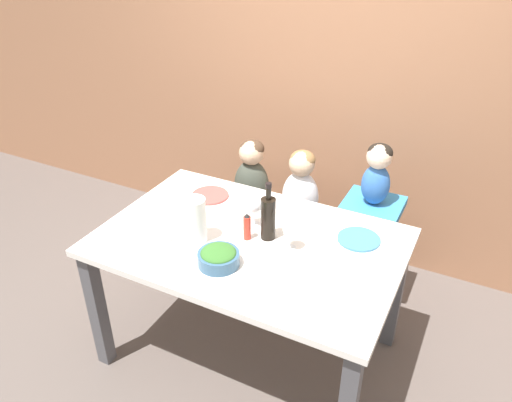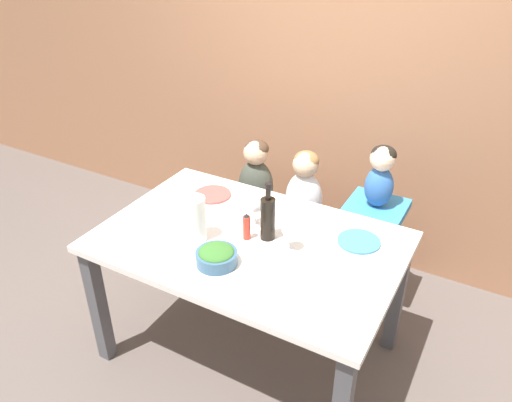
{
  "view_description": "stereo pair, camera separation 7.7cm",
  "coord_description": "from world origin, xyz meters",
  "px_view_note": "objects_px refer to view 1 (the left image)",
  "views": [
    {
      "loc": [
        0.95,
        -1.78,
        2.16
      ],
      "look_at": [
        0.0,
        0.07,
        0.94
      ],
      "focal_mm": 35.0,
      "sensor_mm": 36.0,
      "label": 1
    },
    {
      "loc": [
        1.01,
        -1.74,
        2.16
      ],
      "look_at": [
        0.0,
        0.07,
        0.94
      ],
      "focal_mm": 35.0,
      "sensor_mm": 36.0,
      "label": 2
    }
  ],
  "objects_px": {
    "chair_right_highchair": "(370,226)",
    "person_child_left": "(252,176)",
    "wine_bottle": "(268,217)",
    "paper_towel_roll": "(195,220)",
    "dinner_plate_front_left": "(151,238)",
    "person_child_center": "(301,187)",
    "chair_far_left": "(252,218)",
    "dinner_plate_back_right": "(359,239)",
    "chair_far_center": "(298,230)",
    "dinner_plate_back_left": "(210,195)",
    "person_baby_right": "(377,171)",
    "wine_glass_far": "(255,206)",
    "wine_glass_near": "(291,229)",
    "salad_bowl_large": "(219,257)"
  },
  "relations": [
    {
      "from": "dinner_plate_back_left",
      "to": "wine_bottle",
      "type": "bearing_deg",
      "value": -24.96
    },
    {
      "from": "chair_right_highchair",
      "to": "dinner_plate_back_right",
      "type": "relative_size",
      "value": 3.36
    },
    {
      "from": "wine_bottle",
      "to": "dinner_plate_back_left",
      "type": "distance_m",
      "value": 0.53
    },
    {
      "from": "chair_far_left",
      "to": "person_baby_right",
      "type": "relative_size",
      "value": 1.23
    },
    {
      "from": "person_child_left",
      "to": "dinner_plate_back_right",
      "type": "relative_size",
      "value": 2.31
    },
    {
      "from": "dinner_plate_front_left",
      "to": "person_child_center",
      "type": "bearing_deg",
      "value": 66.63
    },
    {
      "from": "dinner_plate_front_left",
      "to": "dinner_plate_back_left",
      "type": "xyz_separation_m",
      "value": [
        0.04,
        0.49,
        0.0
      ]
    },
    {
      "from": "chair_right_highchair",
      "to": "chair_far_left",
      "type": "bearing_deg",
      "value": -180.0
    },
    {
      "from": "paper_towel_roll",
      "to": "dinner_plate_front_left",
      "type": "height_order",
      "value": "paper_towel_roll"
    },
    {
      "from": "chair_far_left",
      "to": "dinner_plate_back_right",
      "type": "relative_size",
      "value": 2.15
    },
    {
      "from": "chair_far_left",
      "to": "salad_bowl_large",
      "type": "distance_m",
      "value": 1.1
    },
    {
      "from": "wine_bottle",
      "to": "person_child_left",
      "type": "bearing_deg",
      "value": 123.28
    },
    {
      "from": "chair_far_center",
      "to": "chair_far_left",
      "type": "bearing_deg",
      "value": 180.0
    },
    {
      "from": "chair_right_highchair",
      "to": "person_child_left",
      "type": "height_order",
      "value": "person_child_left"
    },
    {
      "from": "person_baby_right",
      "to": "chair_far_center",
      "type": "bearing_deg",
      "value": -179.8
    },
    {
      "from": "wine_glass_near",
      "to": "salad_bowl_large",
      "type": "bearing_deg",
      "value": -132.29
    },
    {
      "from": "chair_far_center",
      "to": "dinner_plate_back_left",
      "type": "relative_size",
      "value": 2.15
    },
    {
      "from": "wine_glass_far",
      "to": "dinner_plate_back_right",
      "type": "xyz_separation_m",
      "value": [
        0.52,
        0.11,
        -0.11
      ]
    },
    {
      "from": "person_child_center",
      "to": "wine_glass_far",
      "type": "relative_size",
      "value": 3.06
    },
    {
      "from": "chair_right_highchair",
      "to": "wine_glass_near",
      "type": "height_order",
      "value": "wine_glass_near"
    },
    {
      "from": "chair_far_left",
      "to": "dinner_plate_back_left",
      "type": "height_order",
      "value": "dinner_plate_back_left"
    },
    {
      "from": "person_baby_right",
      "to": "wine_glass_near",
      "type": "relative_size",
      "value": 2.32
    },
    {
      "from": "paper_towel_roll",
      "to": "wine_glass_near",
      "type": "xyz_separation_m",
      "value": [
        0.44,
        0.14,
        -0.0
      ]
    },
    {
      "from": "wine_bottle",
      "to": "dinner_plate_back_left",
      "type": "height_order",
      "value": "wine_bottle"
    },
    {
      "from": "wine_bottle",
      "to": "paper_towel_roll",
      "type": "relative_size",
      "value": 1.34
    },
    {
      "from": "wine_glass_near",
      "to": "dinner_plate_back_left",
      "type": "distance_m",
      "value": 0.66
    },
    {
      "from": "chair_right_highchair",
      "to": "wine_glass_far",
      "type": "height_order",
      "value": "wine_glass_far"
    },
    {
      "from": "paper_towel_roll",
      "to": "dinner_plate_back_right",
      "type": "relative_size",
      "value": 1.08
    },
    {
      "from": "person_child_center",
      "to": "dinner_plate_front_left",
      "type": "distance_m",
      "value": 1.03
    },
    {
      "from": "chair_right_highchair",
      "to": "dinner_plate_front_left",
      "type": "relative_size",
      "value": 3.36
    },
    {
      "from": "wine_bottle",
      "to": "wine_glass_far",
      "type": "bearing_deg",
      "value": 146.26
    },
    {
      "from": "person_child_center",
      "to": "dinner_plate_back_right",
      "type": "bearing_deg",
      "value": -43.76
    },
    {
      "from": "person_child_center",
      "to": "person_baby_right",
      "type": "bearing_deg",
      "value": 0.06
    },
    {
      "from": "wine_glass_near",
      "to": "wine_glass_far",
      "type": "relative_size",
      "value": 1.0
    },
    {
      "from": "chair_far_center",
      "to": "dinner_plate_front_left",
      "type": "height_order",
      "value": "dinner_plate_front_left"
    },
    {
      "from": "chair_right_highchair",
      "to": "person_child_left",
      "type": "relative_size",
      "value": 1.45
    },
    {
      "from": "salad_bowl_large",
      "to": "dinner_plate_back_left",
      "type": "xyz_separation_m",
      "value": [
        -0.36,
        0.51,
        -0.04
      ]
    },
    {
      "from": "wine_bottle",
      "to": "wine_glass_near",
      "type": "height_order",
      "value": "wine_bottle"
    },
    {
      "from": "person_child_left",
      "to": "dinner_plate_front_left",
      "type": "height_order",
      "value": "person_child_left"
    },
    {
      "from": "chair_far_center",
      "to": "dinner_plate_back_right",
      "type": "relative_size",
      "value": 2.15
    },
    {
      "from": "chair_right_highchair",
      "to": "dinner_plate_front_left",
      "type": "distance_m",
      "value": 1.29
    },
    {
      "from": "paper_towel_roll",
      "to": "person_baby_right",
      "type": "bearing_deg",
      "value": 52.02
    },
    {
      "from": "person_child_left",
      "to": "dinner_plate_front_left",
      "type": "distance_m",
      "value": 0.95
    },
    {
      "from": "person_child_left",
      "to": "wine_bottle",
      "type": "xyz_separation_m",
      "value": [
        0.44,
        -0.67,
        0.19
      ]
    },
    {
      "from": "person_child_left",
      "to": "dinner_plate_back_right",
      "type": "height_order",
      "value": "person_child_left"
    },
    {
      "from": "person_child_left",
      "to": "wine_glass_near",
      "type": "relative_size",
      "value": 3.06
    },
    {
      "from": "person_child_left",
      "to": "wine_glass_near",
      "type": "distance_m",
      "value": 0.92
    },
    {
      "from": "chair_far_left",
      "to": "wine_bottle",
      "type": "xyz_separation_m",
      "value": [
        0.44,
        -0.66,
        0.5
      ]
    },
    {
      "from": "person_child_left",
      "to": "wine_bottle",
      "type": "relative_size",
      "value": 1.59
    },
    {
      "from": "dinner_plate_back_left",
      "to": "dinner_plate_back_right",
      "type": "distance_m",
      "value": 0.88
    }
  ]
}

